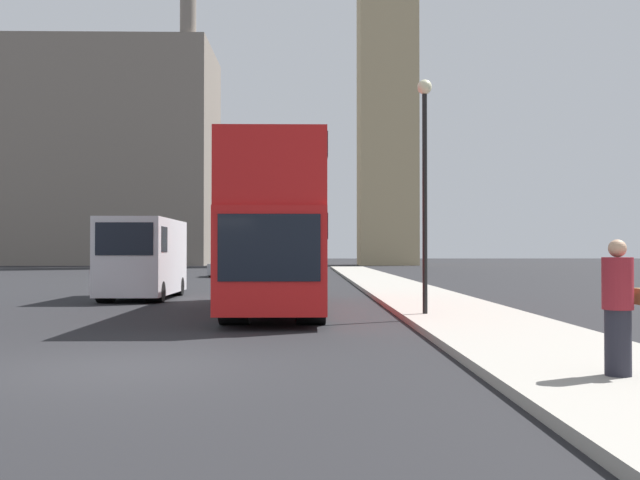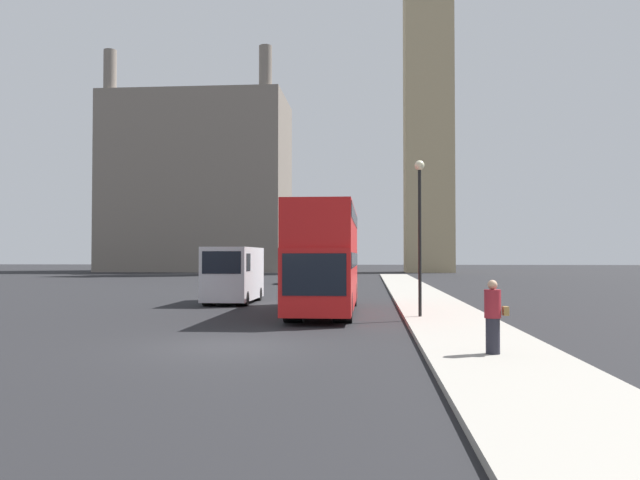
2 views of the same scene
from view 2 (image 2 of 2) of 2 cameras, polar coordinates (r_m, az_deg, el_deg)
name	(u,v)px [view 2 (image 2 of 2)]	position (r m, az deg, el deg)	size (l,w,h in m)	color
ground_plane	(226,346)	(16.71, -8.55, -9.58)	(300.00, 300.00, 0.00)	black
sidewalk_strip	(483,346)	(16.53, 14.69, -9.38)	(3.21, 120.00, 0.15)	#9E998E
clock_tower	(428,35)	(96.60, 9.82, 18.01)	(7.33, 7.50, 67.35)	tan
building_block_distant	(199,185)	(98.55, -11.02, 4.99)	(27.05, 15.53, 32.50)	slate
red_double_decker_bus	(325,255)	(25.78, 0.50, -1.34)	(2.46, 10.53, 4.33)	red
white_van	(233,273)	(31.51, -7.93, -3.05)	(2.17, 5.27, 2.79)	silver
pedestrian	(493,317)	(14.73, 15.54, -6.79)	(0.53, 0.37, 1.67)	#23232D
street_lamp	(420,214)	(23.19, 9.10, 2.39)	(0.36, 0.36, 5.73)	black
parked_sedan	(294,276)	(53.08, -2.38, -3.31)	(1.81, 4.64, 1.42)	#99999E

